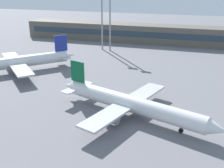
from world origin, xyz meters
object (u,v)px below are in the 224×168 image
airplane_near (132,104)px  airplane_mid (12,63)px  floodlight_tower_west (110,15)px  floodlight_tower_east (102,17)px

airplane_near → airplane_mid: airplane_mid is taller
floodlight_tower_west → floodlight_tower_east: (-4.17, 1.22, -0.81)m
airplane_near → floodlight_tower_east: (-28.83, 62.12, 11.68)m
airplane_mid → airplane_near: bearing=-23.0°
airplane_near → airplane_mid: (-47.31, 20.10, 0.21)m
airplane_mid → floodlight_tower_east: size_ratio=1.39×
airplane_mid → floodlight_tower_west: (22.65, 40.79, 12.27)m
airplane_mid → floodlight_tower_east: floodlight_tower_east is taller
floodlight_tower_west → floodlight_tower_east: size_ratio=1.06×
floodlight_tower_west → floodlight_tower_east: floodlight_tower_west is taller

